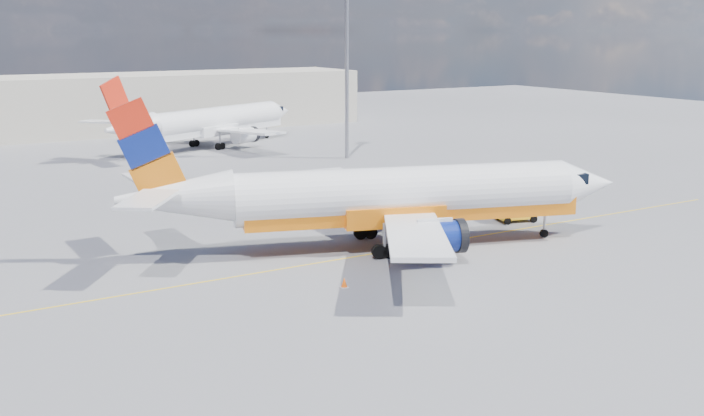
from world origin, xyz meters
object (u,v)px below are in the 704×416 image
second_jet (211,122)px  traffic_cone (344,283)px  gse_tug (515,209)px  main_jet (389,197)px

second_jet → traffic_cone: size_ratio=52.53×
gse_tug → traffic_cone: (-18.89, -7.01, -0.68)m
gse_tug → main_jet: bearing=-160.4°
main_jet → traffic_cone: size_ratio=58.97×
gse_tug → traffic_cone: gse_tug is taller
main_jet → traffic_cone: main_jet is taller
traffic_cone → main_jet: bearing=40.5°
gse_tug → traffic_cone: 20.16m
main_jet → traffic_cone: bearing=-122.2°
second_jet → gse_tug: 48.58m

